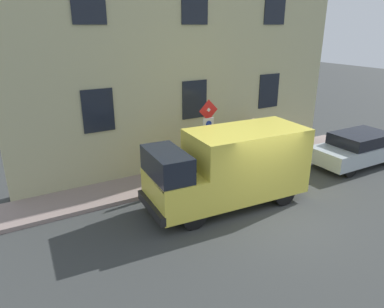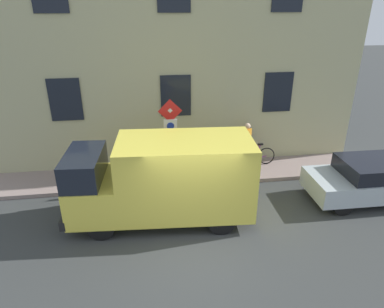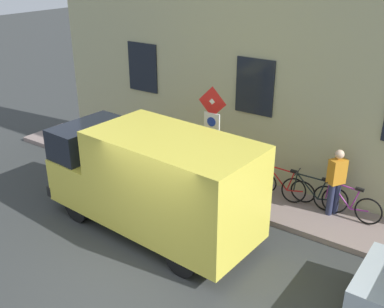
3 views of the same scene
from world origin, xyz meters
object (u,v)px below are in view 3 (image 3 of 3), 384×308
(delivery_van, at_px, (154,180))
(pedestrian, at_px, (336,180))
(bicycle_purple, at_px, (346,203))
(bicycle_black, at_px, (314,194))
(bicycle_red, at_px, (283,185))
(sign_post_stacked, at_px, (212,132))

(delivery_van, bearing_deg, pedestrian, -134.94)
(delivery_van, bearing_deg, bicycle_purple, -137.09)
(delivery_van, distance_m, bicycle_black, 4.12)
(bicycle_black, height_order, bicycle_red, same)
(sign_post_stacked, relative_size, pedestrian, 1.68)
(delivery_van, xyz_separation_m, pedestrian, (2.89, -3.29, -0.26))
(delivery_van, distance_m, pedestrian, 4.39)
(sign_post_stacked, height_order, bicycle_red, sign_post_stacked)
(sign_post_stacked, xyz_separation_m, pedestrian, (0.98, -2.94, -0.91))
(delivery_van, height_order, bicycle_purple, delivery_van)
(bicycle_purple, xyz_separation_m, bicycle_black, (-0.00, 0.83, 0.00))
(sign_post_stacked, distance_m, pedestrian, 3.23)
(delivery_van, height_order, bicycle_black, delivery_van)
(bicycle_red, bearing_deg, sign_post_stacked, 30.50)
(bicycle_purple, height_order, bicycle_red, same)
(pedestrian, bearing_deg, bicycle_purple, -141.12)
(sign_post_stacked, xyz_separation_m, bicycle_red, (1.02, -1.60, -1.46))
(delivery_van, height_order, bicycle_red, delivery_van)
(sign_post_stacked, bearing_deg, bicycle_black, -67.15)
(sign_post_stacked, distance_m, bicycle_black, 3.01)
(sign_post_stacked, height_order, bicycle_purple, sign_post_stacked)
(bicycle_black, xyz_separation_m, pedestrian, (-0.04, -0.51, 0.56))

